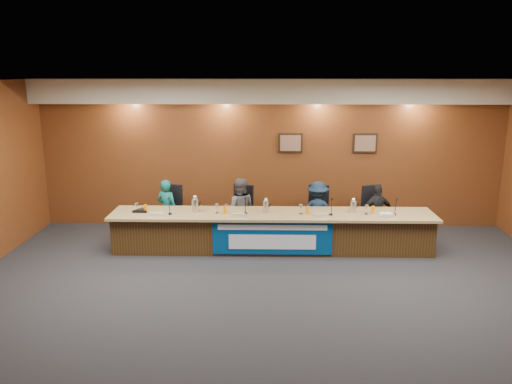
% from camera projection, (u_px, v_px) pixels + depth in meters
% --- Properties ---
extents(floor, '(10.00, 10.00, 0.00)m').
position_uv_depth(floor, '(274.00, 306.00, 7.31)').
color(floor, black).
rests_on(floor, ground).
extents(ceiling, '(10.00, 8.00, 0.04)m').
position_uv_depth(ceiling, '(276.00, 83.00, 6.55)').
color(ceiling, silver).
rests_on(ceiling, wall_back).
extents(wall_back, '(10.00, 0.04, 3.20)m').
position_uv_depth(wall_back, '(272.00, 154.00, 10.82)').
color(wall_back, '#5C2D14').
rests_on(wall_back, floor).
extents(soffit, '(10.00, 0.50, 0.50)m').
position_uv_depth(soffit, '(272.00, 91.00, 10.26)').
color(soffit, beige).
rests_on(soffit, wall_back).
extents(dais_body, '(6.00, 0.80, 0.70)m').
position_uv_depth(dais_body, '(272.00, 232.00, 9.56)').
color(dais_body, '#402811').
rests_on(dais_body, floor).
extents(dais_top, '(6.10, 0.95, 0.05)m').
position_uv_depth(dais_top, '(272.00, 214.00, 9.42)').
color(dais_top, '#9C7E4C').
rests_on(dais_top, dais_body).
extents(banner, '(2.20, 0.02, 0.65)m').
position_uv_depth(banner, '(272.00, 238.00, 9.15)').
color(banner, navy).
rests_on(banner, dais_body).
extents(banner_text_upper, '(2.00, 0.01, 0.10)m').
position_uv_depth(banner_text_upper, '(272.00, 227.00, 9.09)').
color(banner_text_upper, silver).
rests_on(banner_text_upper, banner).
extents(banner_text_lower, '(1.60, 0.01, 0.28)m').
position_uv_depth(banner_text_lower, '(272.00, 242.00, 9.16)').
color(banner_text_lower, silver).
rests_on(banner_text_lower, banner).
extents(wall_photo_left, '(0.52, 0.04, 0.42)m').
position_uv_depth(wall_photo_left, '(290.00, 143.00, 10.72)').
color(wall_photo_left, black).
rests_on(wall_photo_left, wall_back).
extents(wall_photo_right, '(0.52, 0.04, 0.42)m').
position_uv_depth(wall_photo_right, '(365.00, 143.00, 10.69)').
color(wall_photo_right, black).
rests_on(wall_photo_right, wall_back).
extents(panelist_a, '(0.53, 0.45, 1.24)m').
position_uv_depth(panelist_a, '(167.00, 209.00, 10.13)').
color(panelist_a, '#0E5654').
rests_on(panelist_a, floor).
extents(panelist_b, '(0.64, 0.50, 1.28)m').
position_uv_depth(panelist_b, '(240.00, 209.00, 10.09)').
color(panelist_b, '#4F4E52').
rests_on(panelist_b, floor).
extents(panelist_c, '(0.84, 0.55, 1.21)m').
position_uv_depth(panelist_c, '(318.00, 211.00, 10.07)').
color(panelist_c, '#0F1F32').
rests_on(panelist_c, floor).
extents(panelist_d, '(0.72, 0.41, 1.15)m').
position_uv_depth(panelist_d, '(377.00, 213.00, 10.05)').
color(panelist_d, black).
rests_on(panelist_d, floor).
extents(office_chair_a, '(0.61, 0.61, 0.08)m').
position_uv_depth(office_chair_a, '(168.00, 215.00, 10.26)').
color(office_chair_a, black).
rests_on(office_chair_a, floor).
extents(office_chair_b, '(0.60, 0.60, 0.08)m').
position_uv_depth(office_chair_b, '(240.00, 215.00, 10.23)').
color(office_chair_b, black).
rests_on(office_chair_b, floor).
extents(office_chair_c, '(0.58, 0.58, 0.08)m').
position_uv_depth(office_chair_c, '(317.00, 216.00, 10.20)').
color(office_chair_c, black).
rests_on(office_chair_c, floor).
extents(office_chair_d, '(0.61, 0.61, 0.08)m').
position_uv_depth(office_chair_d, '(376.00, 216.00, 10.17)').
color(office_chair_d, black).
rests_on(office_chair_d, floor).
extents(nameplate_a, '(0.24, 0.08, 0.10)m').
position_uv_depth(nameplate_a, '(155.00, 214.00, 9.19)').
color(nameplate_a, white).
rests_on(nameplate_a, dais_top).
extents(microphone_a, '(0.07, 0.07, 0.02)m').
position_uv_depth(microphone_a, '(170.00, 214.00, 9.32)').
color(microphone_a, black).
rests_on(microphone_a, dais_top).
extents(juice_glass_a, '(0.06, 0.06, 0.15)m').
position_uv_depth(juice_glass_a, '(146.00, 209.00, 9.43)').
color(juice_glass_a, orange).
rests_on(juice_glass_a, dais_top).
extents(water_glass_a, '(0.08, 0.08, 0.18)m').
position_uv_depth(water_glass_a, '(137.00, 208.00, 9.42)').
color(water_glass_a, silver).
rests_on(water_glass_a, dais_top).
extents(nameplate_b, '(0.24, 0.08, 0.10)m').
position_uv_depth(nameplate_b, '(239.00, 215.00, 9.14)').
color(nameplate_b, white).
rests_on(nameplate_b, dais_top).
extents(microphone_b, '(0.07, 0.07, 0.02)m').
position_uv_depth(microphone_b, '(246.00, 213.00, 9.36)').
color(microphone_b, black).
rests_on(microphone_b, dais_top).
extents(juice_glass_b, '(0.06, 0.06, 0.15)m').
position_uv_depth(juice_glass_b, '(225.00, 210.00, 9.35)').
color(juice_glass_b, orange).
rests_on(juice_glass_b, dais_top).
extents(water_glass_b, '(0.08, 0.08, 0.18)m').
position_uv_depth(water_glass_b, '(217.00, 208.00, 9.38)').
color(water_glass_b, silver).
rests_on(water_glass_b, dais_top).
extents(nameplate_c, '(0.24, 0.08, 0.10)m').
position_uv_depth(nameplate_c, '(322.00, 214.00, 9.15)').
color(nameplate_c, white).
rests_on(nameplate_c, dais_top).
extents(microphone_c, '(0.07, 0.07, 0.02)m').
position_uv_depth(microphone_c, '(331.00, 214.00, 9.27)').
color(microphone_c, black).
rests_on(microphone_c, dais_top).
extents(juice_glass_c, '(0.06, 0.06, 0.15)m').
position_uv_depth(juice_glass_c, '(307.00, 210.00, 9.31)').
color(juice_glass_c, orange).
rests_on(juice_glass_c, dais_top).
extents(water_glass_c, '(0.08, 0.08, 0.18)m').
position_uv_depth(water_glass_c, '(301.00, 209.00, 9.31)').
color(water_glass_c, silver).
rests_on(water_glass_c, dais_top).
extents(nameplate_d, '(0.24, 0.08, 0.10)m').
position_uv_depth(nameplate_d, '(388.00, 215.00, 9.09)').
color(nameplate_d, white).
rests_on(nameplate_d, dais_top).
extents(microphone_d, '(0.07, 0.07, 0.02)m').
position_uv_depth(microphone_d, '(394.00, 214.00, 9.27)').
color(microphone_d, black).
rests_on(microphone_d, dais_top).
extents(juice_glass_d, '(0.06, 0.06, 0.15)m').
position_uv_depth(juice_glass_d, '(373.00, 210.00, 9.33)').
color(juice_glass_d, orange).
rests_on(juice_glass_d, dais_top).
extents(water_glass_d, '(0.08, 0.08, 0.18)m').
position_uv_depth(water_glass_d, '(367.00, 210.00, 9.30)').
color(water_glass_d, silver).
rests_on(water_glass_d, dais_top).
extents(carafe_left, '(0.13, 0.13, 0.26)m').
position_uv_depth(carafe_left, '(195.00, 205.00, 9.45)').
color(carafe_left, silver).
rests_on(carafe_left, dais_top).
extents(carafe_mid, '(0.11, 0.11, 0.23)m').
position_uv_depth(carafe_mid, '(266.00, 207.00, 9.42)').
color(carafe_mid, silver).
rests_on(carafe_mid, dais_top).
extents(carafe_right, '(0.12, 0.12, 0.23)m').
position_uv_depth(carafe_right, '(353.00, 207.00, 9.41)').
color(carafe_right, silver).
rests_on(carafe_right, dais_top).
extents(speakerphone, '(0.32, 0.32, 0.05)m').
position_uv_depth(speakerphone, '(141.00, 211.00, 9.47)').
color(speakerphone, black).
rests_on(speakerphone, dais_top).
extents(paper_stack, '(0.26, 0.33, 0.01)m').
position_uv_depth(paper_stack, '(387.00, 214.00, 9.30)').
color(paper_stack, white).
rests_on(paper_stack, dais_top).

